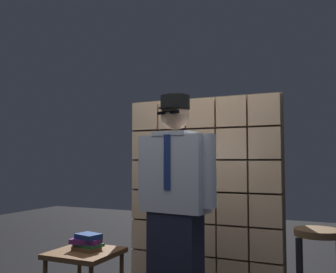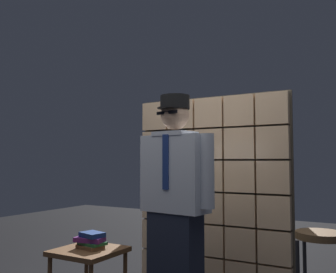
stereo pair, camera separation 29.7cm
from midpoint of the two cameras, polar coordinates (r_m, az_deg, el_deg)
name	(u,v)px [view 2 (the right image)]	position (r m, az deg, el deg)	size (l,w,h in m)	color
glass_block_wall	(210,192)	(3.88, 8.65, -8.27)	(1.62, 0.10, 1.95)	#E0B78C
standing_person	(175,203)	(3.03, 3.93, -9.98)	(0.72, 0.34, 1.79)	#1E2333
bar_stool	(321,260)	(3.04, 24.89, -16.59)	(0.34, 0.34, 0.76)	brown
side_table	(89,257)	(3.36, -9.36, -17.61)	(0.52, 0.52, 0.52)	brown
book_stack	(91,241)	(3.34, -9.03, -15.33)	(0.27, 0.20, 0.14)	brown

